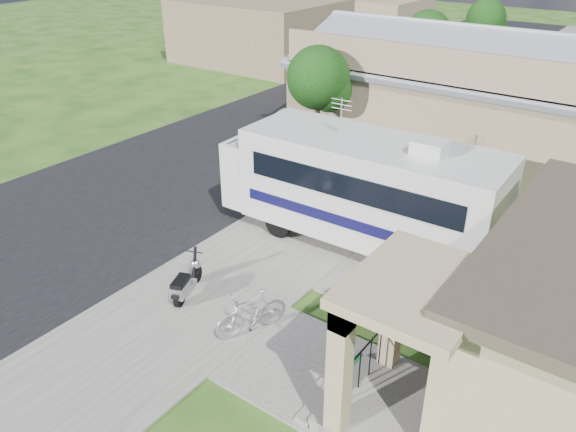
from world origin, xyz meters
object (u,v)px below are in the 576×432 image
Objects in this scene: garden_hose at (359,366)px; van at (383,75)px; scooter at (186,282)px; motorhome at (360,186)px; shrub at (481,303)px; bicycle at (252,315)px; pickup_truck at (324,110)px.

van is at bearing 116.23° from garden_hose.
van is 13.05× the size of garden_hose.
van is at bearing 82.87° from scooter.
shrub is at bearing -31.41° from motorhome.
scooter is at bearing -176.30° from garden_hose.
scooter is 21.74m from van.
shrub is at bearing 51.32° from garden_hose.
motorhome is 5.38m from bicycle.
bicycle is 2.71m from garden_hose.
shrub is 1.33× the size of bicycle.
van is at bearing -88.57° from pickup_truck.
scooter is 0.86× the size of bicycle.
bicycle is 0.32× the size of pickup_truck.
motorhome is at bearing 120.20° from garden_hose.
shrub is (4.52, -2.62, -0.60)m from motorhome.
pickup_truck is 13.62× the size of garden_hose.
pickup_truck is at bearing 135.27° from shrub.
motorhome is at bearing 122.96° from pickup_truck.
bicycle is at bearing -74.62° from van.
pickup_truck reaches higher than bicycle.
scooter reaches higher than bicycle.
bicycle is at bearing -170.77° from garden_hose.
van reaches higher than bicycle.
pickup_truck is at bearing 126.85° from motorhome.
shrub is at bearing -0.80° from scooter.
motorhome is 5.41× the size of scooter.
garden_hose is at bearing 34.09° from bicycle.
bicycle is at bearing 111.14° from pickup_truck.
bicycle is 15.14m from pickup_truck.
motorhome reaches higher than garden_hose.
pickup_truck is at bearing 86.98° from scooter.
pickup_truck is (-11.08, 10.98, -0.43)m from shrub.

